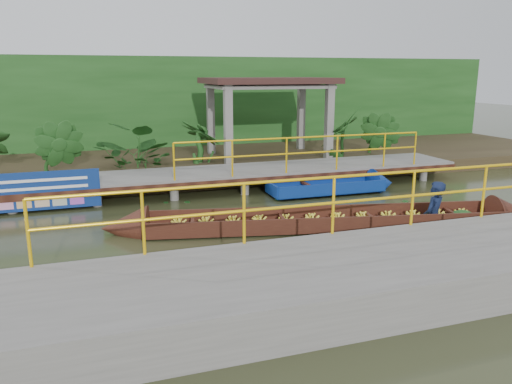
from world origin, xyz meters
name	(u,v)px	position (x,y,z in m)	size (l,w,h in m)	color
ground	(238,224)	(0.00, 0.00, 0.00)	(80.00, 80.00, 0.00)	#2E361B
land_strip	(180,161)	(0.00, 7.50, 0.23)	(30.00, 8.00, 0.45)	#302518
far_dock	(205,175)	(0.02, 3.43, 0.48)	(16.00, 2.06, 1.66)	slate
near_dock	(377,276)	(1.00, -4.20, 0.30)	(18.00, 2.40, 1.73)	slate
pavilion	(268,89)	(3.00, 6.30, 2.82)	(4.40, 3.00, 3.00)	slate
foliage_backdrop	(167,107)	(0.00, 10.00, 2.00)	(30.00, 0.80, 4.00)	#184215
vendor_boat	(344,216)	(2.20, -0.91, 0.25)	(9.83, 2.98, 2.22)	#36150E
moored_blue_boat	(354,186)	(4.13, 2.04, 0.16)	(3.85, 1.08, 0.91)	navy
blue_banner	(34,191)	(-4.45, 2.48, 0.56)	(3.08, 0.04, 0.96)	navy
tropical_plants	(196,138)	(0.18, 5.30, 1.34)	(14.42, 1.42, 1.77)	#184215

